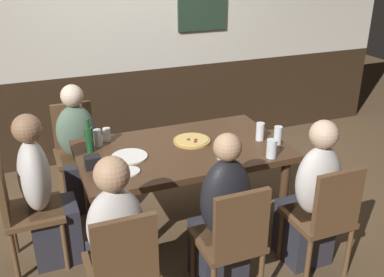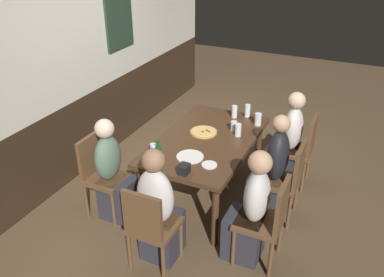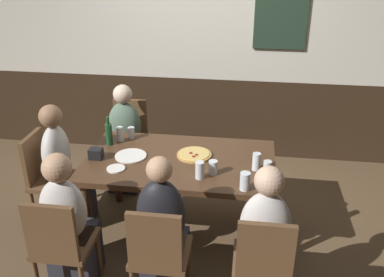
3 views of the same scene
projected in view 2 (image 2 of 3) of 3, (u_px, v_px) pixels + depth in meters
ground_plane at (205, 195)px, 4.60m from camera, size 12.00×12.00×0.00m
wall_back at (76, 67)px, 4.60m from camera, size 6.40×0.13×2.60m
dining_table at (206, 145)px, 4.29m from camera, size 1.60×0.95×0.74m
chair_left_far at (100, 171)px, 4.14m from camera, size 0.40×0.40×0.88m
chair_mid_near at (287, 177)px, 4.03m from camera, size 0.40×0.40×0.88m
chair_head_west at (150, 225)px, 3.39m from camera, size 0.40×0.40×0.88m
chair_left_near at (268, 218)px, 3.47m from camera, size 0.40×0.40×0.88m
chair_right_near at (301, 146)px, 4.60m from camera, size 0.40×0.40×0.88m
person_left_far at (114, 177)px, 4.09m from camera, size 0.34×0.37×1.11m
person_mid_near at (271, 174)px, 4.10m from camera, size 0.34×0.37×1.17m
person_head_west at (159, 214)px, 3.52m from camera, size 0.37×0.34×1.17m
person_left_near at (250, 214)px, 3.54m from camera, size 0.34×0.37×1.14m
person_right_near at (287, 145)px, 4.66m from camera, size 0.34×0.37×1.15m
pizza at (204, 132)px, 4.37m from camera, size 0.30×0.30×0.03m
beer_glass_tall at (234, 126)px, 4.39m from camera, size 0.07×0.07×0.11m
pint_glass_amber at (247, 111)px, 4.71m from camera, size 0.06×0.06×0.15m
pint_glass_stout at (238, 130)px, 4.28m from camera, size 0.07×0.07×0.14m
tumbler_water at (258, 120)px, 4.52m from camera, size 0.08×0.08×0.14m
pint_glass_pale at (153, 149)px, 3.95m from camera, size 0.06×0.06×0.11m
beer_glass_half at (156, 154)px, 3.85m from camera, size 0.06×0.06×0.14m
highball_clear at (234, 112)px, 4.70m from camera, size 0.07×0.07×0.15m
beer_bottle_green at (159, 155)px, 3.74m from camera, size 0.06×0.06×0.27m
plate_white_large at (190, 157)px, 3.91m from camera, size 0.27×0.27×0.01m
plate_white_small at (209, 165)px, 3.77m from camera, size 0.15×0.15×0.01m
condiment_caddy at (184, 169)px, 3.64m from camera, size 0.11×0.09×0.09m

